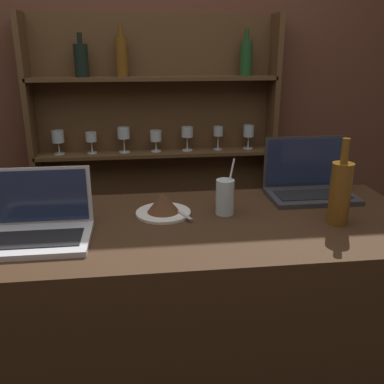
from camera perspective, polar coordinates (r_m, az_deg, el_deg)
bar_counter at (r=1.71m, az=-6.27°, el=-19.57°), size 1.96×0.66×0.97m
back_wall at (r=2.60m, az=-7.54°, el=14.45°), size 7.00×0.06×2.70m
back_shelf at (r=2.60m, az=-4.85°, el=4.54°), size 1.42×0.18×1.72m
laptop_near at (r=1.42m, az=-19.87°, el=-4.19°), size 0.32×0.23×0.21m
laptop_far at (r=1.78m, az=15.29°, el=1.14°), size 0.34×0.22×0.23m
cake_plate at (r=1.53m, az=-3.86°, el=-1.77°), size 0.20×0.20×0.08m
water_glass at (r=1.53m, az=4.42°, el=-0.65°), size 0.07×0.07×0.20m
wine_bottle_amber at (r=1.51m, az=19.16°, el=0.01°), size 0.07×0.07×0.29m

